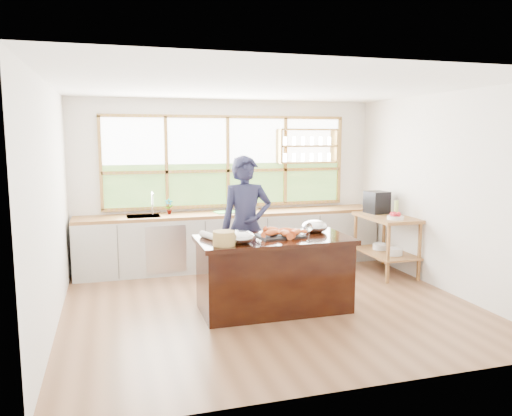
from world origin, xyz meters
name	(u,v)px	position (x,y,z in m)	size (l,w,h in m)	color
ground_plane	(269,304)	(0.00, 0.00, 0.00)	(5.00, 5.00, 0.00)	brown
room_shell	(259,164)	(0.02, 0.51, 1.75)	(5.02, 4.52, 2.71)	white
back_counter	(231,239)	(-0.02, 1.94, 0.45)	(4.90, 0.63, 0.90)	#B5B4AC
right_shelf_unit	(386,235)	(2.19, 0.89, 0.60)	(0.62, 1.10, 0.90)	brown
island	(274,274)	(0.00, -0.20, 0.45)	(1.85, 0.90, 0.90)	black
cook	(246,226)	(-0.17, 0.46, 0.93)	(0.68, 0.45, 1.86)	#1D1F3A
potted_plant	(169,206)	(-1.00, 2.00, 1.02)	(0.13, 0.09, 0.25)	slate
cutting_board	(228,212)	(-0.08, 1.94, 0.91)	(0.40, 0.30, 0.01)	green
espresso_machine	(377,202)	(2.19, 1.21, 1.07)	(0.30, 0.32, 0.35)	black
wine_bottle	(396,209)	(2.24, 0.73, 1.03)	(0.06, 0.06, 0.26)	#A1BE61
fruit_bowl	(396,216)	(2.14, 0.58, 0.94)	(0.24, 0.24, 0.11)	white
slate_board	(280,236)	(0.09, -0.15, 0.91)	(0.55, 0.40, 0.02)	black
lobster_pile	(282,232)	(0.11, -0.18, 0.96)	(0.52, 0.48, 0.08)	orange
mixing_bowl_left	(240,237)	(-0.47, -0.38, 0.97)	(0.33, 0.33, 0.16)	silver
mixing_bowl_right	(315,226)	(0.61, 0.01, 0.97)	(0.33, 0.33, 0.16)	silver
wine_glass	(309,228)	(0.31, -0.54, 1.06)	(0.08, 0.08, 0.22)	silver
wicker_basket	(224,238)	(-0.67, -0.46, 0.98)	(0.25, 0.25, 0.16)	tan
parchment_roll	(208,236)	(-0.77, -0.05, 0.94)	(0.08, 0.08, 0.30)	silver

